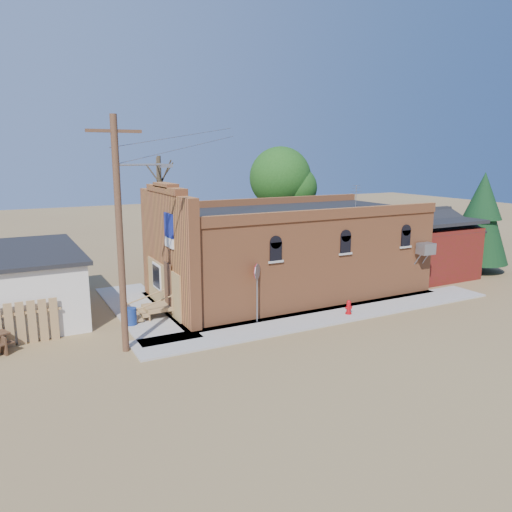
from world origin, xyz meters
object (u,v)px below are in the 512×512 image
stop_sign (257,277)px  trash_barrel (131,316)px  brick_bar (285,252)px  fire_hydrant (349,307)px  utility_pole (121,231)px

stop_sign → trash_barrel: size_ratio=3.54×
brick_bar → fire_hydrant: (0.64, -4.86, -1.92)m
brick_bar → stop_sign: size_ratio=6.04×
fire_hydrant → stop_sign: (-4.40, 1.05, 1.75)m
fire_hydrant → stop_sign: bearing=-173.1°
utility_pole → fire_hydrant: utility_pole is taller
fire_hydrant → trash_barrel: 10.14m
brick_bar → fire_hydrant: brick_bar is taller
utility_pole → trash_barrel: utility_pole is taller
stop_sign → trash_barrel: stop_sign is taller
fire_hydrant → brick_bar: bearing=117.9°
stop_sign → utility_pole: bearing=162.5°
utility_pole → fire_hydrant: (10.43, -0.56, -4.35)m
utility_pole → trash_barrel: 5.18m
brick_bar → trash_barrel: size_ratio=21.41×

